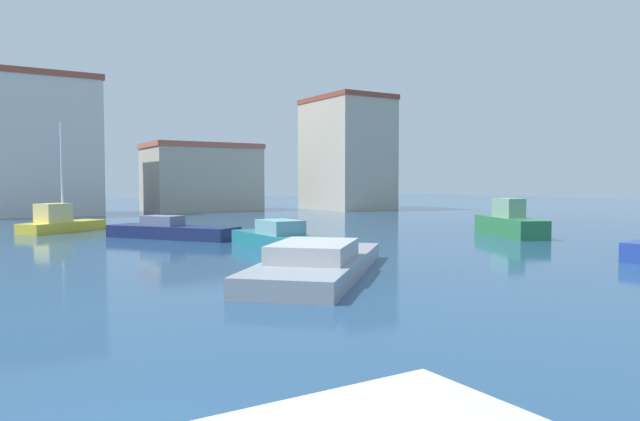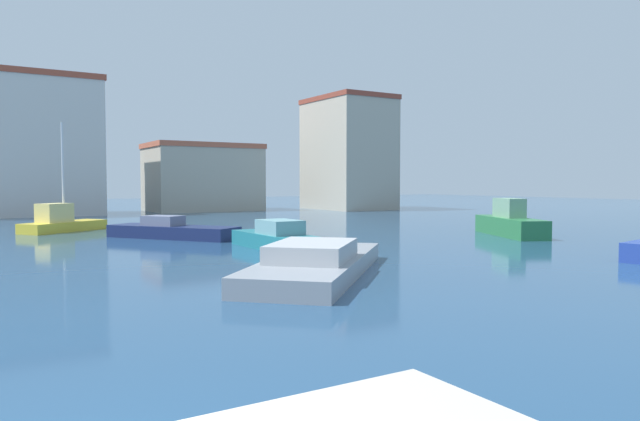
{
  "view_description": "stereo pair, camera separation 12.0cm",
  "coord_description": "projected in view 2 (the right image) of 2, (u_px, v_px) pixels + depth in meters",
  "views": [
    {
      "loc": [
        -0.74,
        -4.94,
        2.91
      ],
      "look_at": [
        13.44,
        17.93,
        1.59
      ],
      "focal_mm": 32.59,
      "sensor_mm": 36.0,
      "label": 1
    },
    {
      "loc": [
        -0.64,
        -5.0,
        2.91
      ],
      "look_at": [
        13.44,
        17.93,
        1.59
      ],
      "focal_mm": 32.59,
      "sensor_mm": 36.0,
      "label": 2
    }
  ],
  "objects": [
    {
      "name": "yacht_club",
      "position": [
        12.0,
        145.0,
        49.95
      ],
      "size": [
        14.14,
        8.54,
        12.14
      ],
      "color": "beige",
      "rests_on": "ground"
    },
    {
      "name": "motorboat_teal_outer_mooring",
      "position": [
        276.0,
        238.0,
        25.27
      ],
      "size": [
        1.75,
        5.45,
        1.29
      ],
      "color": "#1E707A",
      "rests_on": "water"
    },
    {
      "name": "motorboat_green_behind_lamppost",
      "position": [
        510.0,
        223.0,
        31.47
      ],
      "size": [
        4.02,
        6.13,
        2.03
      ],
      "color": "#28703D",
      "rests_on": "water"
    },
    {
      "name": "warehouse_block",
      "position": [
        348.0,
        153.0,
        62.31
      ],
      "size": [
        6.87,
        9.48,
        11.95
      ],
      "color": "#B2A893",
      "rests_on": "ground"
    },
    {
      "name": "motorboat_navy_near_pier",
      "position": [
        172.0,
        230.0,
        30.13
      ],
      "size": [
        5.65,
        6.97,
        1.15
      ],
      "color": "#19234C",
      "rests_on": "water"
    },
    {
      "name": "harbor_office",
      "position": [
        203.0,
        177.0,
        59.05
      ],
      "size": [
        10.9,
        7.39,
        6.77
      ],
      "color": "#B2A893",
      "rests_on": "ground"
    },
    {
      "name": "motorboat_grey_distant_east",
      "position": [
        316.0,
        263.0,
        18.08
      ],
      "size": [
        8.21,
        8.31,
        1.1
      ],
      "color": "gray",
      "rests_on": "water"
    },
    {
      "name": "water",
      "position": [
        325.0,
        239.0,
        29.59
      ],
      "size": [
        160.0,
        160.0,
        0.0
      ],
      "primitive_type": "plane",
      "color": "navy",
      "rests_on": "ground"
    },
    {
      "name": "sailboat_yellow_far_right",
      "position": [
        61.0,
        222.0,
        34.03
      ],
      "size": [
        5.22,
        4.38,
        6.41
      ],
      "color": "gold",
      "rests_on": "water"
    }
  ]
}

